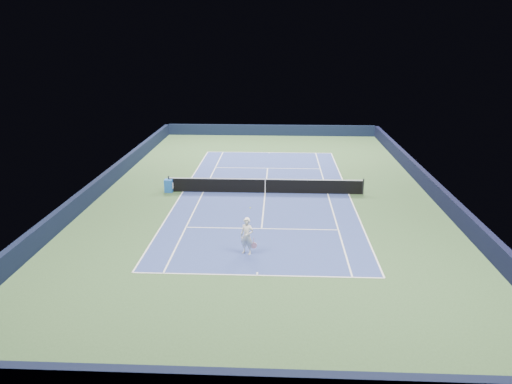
{
  "coord_description": "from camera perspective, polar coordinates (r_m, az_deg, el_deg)",
  "views": [
    {
      "loc": [
        0.88,
        -31.41,
        9.96
      ],
      "look_at": [
        -0.46,
        -3.0,
        1.0
      ],
      "focal_mm": 35.0,
      "sensor_mm": 36.0,
      "label": 1
    }
  ],
  "objects": [
    {
      "name": "center_service_line",
      "position": [
        32.96,
        1.05,
        -0.09
      ],
      "size": [
        0.08,
        12.8,
        0.0
      ],
      "primitive_type": "cube",
      "color": "white",
      "rests_on": "ground"
    },
    {
      "name": "service_line_near",
      "position": [
        26.93,
        0.65,
        -4.2
      ],
      "size": [
        8.23,
        0.08,
        0.0
      ],
      "primitive_type": "cube",
      "color": "white",
      "rests_on": "ground"
    },
    {
      "name": "center_mark_near",
      "position": [
        22.07,
        0.13,
        -9.32
      ],
      "size": [
        0.08,
        0.3,
        0.0
      ],
      "primitive_type": "cube",
      "color": "white",
      "rests_on": "ground"
    },
    {
      "name": "tennis_player",
      "position": [
        23.62,
        -1.03,
        -5.06
      ],
      "size": [
        0.87,
        1.36,
        2.0
      ],
      "color": "white",
      "rests_on": "ground"
    },
    {
      "name": "wall_far",
      "position": [
        52.1,
        1.71,
        7.07
      ],
      "size": [
        22.0,
        0.35,
        1.1
      ],
      "primitive_type": "cube",
      "color": "black",
      "rests_on": "ground"
    },
    {
      "name": "sideline_singles_left",
      "position": [
        33.33,
        -6.04,
        0.01
      ],
      "size": [
        0.08,
        23.77,
        0.0
      ],
      "primitive_type": "cube",
      "color": "white",
      "rests_on": "ground"
    },
    {
      "name": "sideline_singles_right",
      "position": [
        33.11,
        8.19,
        -0.19
      ],
      "size": [
        0.08,
        23.77,
        0.0
      ],
      "primitive_type": "cube",
      "color": "white",
      "rests_on": "ground"
    },
    {
      "name": "tennis_net",
      "position": [
        32.82,
        1.06,
        0.74
      ],
      "size": [
        12.9,
        0.1,
        1.07
      ],
      "color": "black",
      "rests_on": "ground"
    },
    {
      "name": "center_mark_far",
      "position": [
        44.29,
        1.51,
        4.5
      ],
      "size": [
        0.08,
        0.3,
        0.0
      ],
      "primitive_type": "cube",
      "color": "white",
      "rests_on": "ground"
    },
    {
      "name": "baseline_far",
      "position": [
        44.44,
        1.51,
        4.54
      ],
      "size": [
        10.97,
        0.08,
        0.0
      ],
      "primitive_type": "cube",
      "color": "white",
      "rests_on": "ground"
    },
    {
      "name": "sponsor_cube",
      "position": [
        33.55,
        -9.93,
        0.72
      ],
      "size": [
        0.57,
        0.49,
        0.86
      ],
      "color": "blue",
      "rests_on": "ground"
    },
    {
      "name": "wall_right",
      "position": [
        34.27,
        19.47,
        0.52
      ],
      "size": [
        0.35,
        40.0,
        1.1
      ],
      "primitive_type": "cube",
      "color": "black",
      "rests_on": "ground"
    },
    {
      "name": "wall_left",
      "position": [
        34.82,
        -17.05,
        1.02
      ],
      "size": [
        0.35,
        40.0,
        1.1
      ],
      "primitive_type": "cube",
      "color": "black",
      "rests_on": "ground"
    },
    {
      "name": "baseline_near",
      "position": [
        21.94,
        0.11,
        -9.5
      ],
      "size": [
        10.97,
        0.08,
        0.0
      ],
      "primitive_type": "cube",
      "color": "white",
      "rests_on": "ground"
    },
    {
      "name": "service_line_far",
      "position": [
        39.11,
        1.33,
        2.74
      ],
      "size": [
        8.23,
        0.08,
        0.0
      ],
      "primitive_type": "cube",
      "color": "white",
      "rests_on": "ground"
    },
    {
      "name": "ground",
      "position": [
        32.97,
        1.05,
        -0.1
      ],
      "size": [
        40.0,
        40.0,
        0.0
      ],
      "primitive_type": "plane",
      "color": "#314E2B",
      "rests_on": "ground"
    },
    {
      "name": "sideline_doubles_right",
      "position": [
        33.27,
        10.54,
        -0.22
      ],
      "size": [
        0.08,
        23.77,
        0.0
      ],
      "primitive_type": "cube",
      "color": "white",
      "rests_on": "ground"
    },
    {
      "name": "sideline_doubles_left",
      "position": [
        33.56,
        -8.35,
        0.05
      ],
      "size": [
        0.08,
        23.77,
        0.0
      ],
      "primitive_type": "cube",
      "color": "white",
      "rests_on": "ground"
    },
    {
      "name": "court_surface",
      "position": [
        32.97,
        1.05,
        -0.1
      ],
      "size": [
        10.97,
        23.77,
        0.01
      ],
      "primitive_type": "cube",
      "color": "navy",
      "rests_on": "ground"
    }
  ]
}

